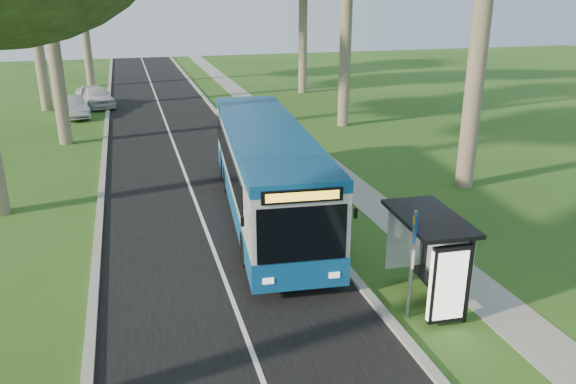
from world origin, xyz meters
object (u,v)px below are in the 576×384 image
object	(u,v)px
bus_stop_sign	(413,253)
bus	(266,171)
bus_shelter	(440,247)
litter_bin	(315,170)
car_silver	(72,107)
car_white	(95,96)

from	to	relation	value
bus_stop_sign	bus	bearing A→B (deg)	123.78
bus	bus_shelter	bearing A→B (deg)	-64.41
litter_bin	car_silver	distance (m)	19.85
bus_stop_sign	car_silver	xyz separation A→B (m)	(-9.68, 27.45, -1.08)
litter_bin	car_silver	xyz separation A→B (m)	(-10.94, 16.56, 0.21)
litter_bin	bus	bearing A→B (deg)	-131.33
bus_stop_sign	bus_shelter	distance (m)	0.94
bus_stop_sign	car_white	size ratio (longest dim) A/B	0.63
bus_stop_sign	car_white	world-z (taller)	bus_stop_sign
litter_bin	car_white	bearing A→B (deg)	115.91
bus_stop_sign	litter_bin	world-z (taller)	bus_stop_sign
litter_bin	car_silver	size ratio (longest dim) A/B	0.22
bus_shelter	car_silver	bearing A→B (deg)	114.96
bus	bus_stop_sign	xyz separation A→B (m)	(1.74, -7.48, 0.06)
bus_shelter	car_silver	world-z (taller)	bus_shelter
bus_stop_sign	car_white	xyz separation A→B (m)	(-8.36, 30.70, -0.98)
bus_shelter	car_white	distance (m)	31.82
bus	car_white	xyz separation A→B (m)	(-6.62, 23.22, -0.92)
car_white	car_silver	size ratio (longest dim) A/B	1.11
bus_shelter	bus_stop_sign	bearing A→B (deg)	-159.81
bus	car_silver	bearing A→B (deg)	117.17
bus_shelter	car_white	bearing A→B (deg)	110.63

